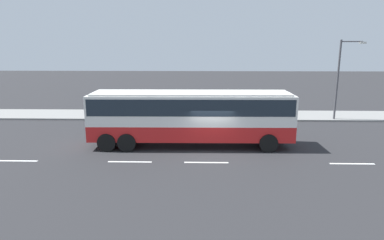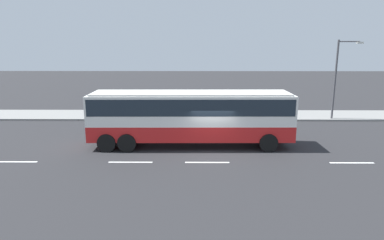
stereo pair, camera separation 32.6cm
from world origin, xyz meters
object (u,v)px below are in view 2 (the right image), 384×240
at_px(coach_bus, 191,113).
at_px(pedestrian_at_crossing, 190,103).
at_px(street_lamp, 339,73).
at_px(pedestrian_near_curb, 160,104).

distance_m(coach_bus, pedestrian_at_crossing, 9.07).
xyz_separation_m(coach_bus, street_lamp, (12.01, 7.45, 1.80)).
bearing_deg(street_lamp, pedestrian_near_curb, 176.48).
bearing_deg(pedestrian_at_crossing, coach_bus, 48.63).
relative_size(pedestrian_near_curb, street_lamp, 0.27).
distance_m(pedestrian_at_crossing, street_lamp, 12.64).
bearing_deg(street_lamp, coach_bus, -148.18).
distance_m(pedestrian_near_curb, street_lamp, 15.04).
xyz_separation_m(pedestrian_at_crossing, street_lamp, (12.22, -1.56, 2.80)).
xyz_separation_m(coach_bus, pedestrian_at_crossing, (-0.22, 9.01, -1.00)).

